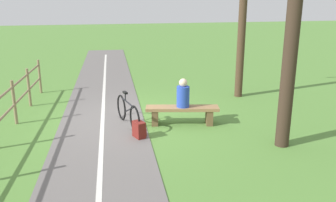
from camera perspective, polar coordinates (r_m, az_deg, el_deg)
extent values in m
plane|color=#548438|center=(9.49, -6.02, -3.03)|extent=(80.00, 80.00, 0.00)
cube|color=#937047|center=(8.98, 2.32, -1.18)|extent=(1.90, 0.82, 0.08)
cube|color=brown|center=(9.11, 6.69, -2.57)|extent=(0.24, 0.39, 0.39)
cube|color=brown|center=(9.05, -2.12, -2.61)|extent=(0.24, 0.39, 0.39)
cylinder|color=#2847B7|center=(8.90, 2.45, 0.71)|extent=(0.39, 0.39, 0.53)
sphere|color=beige|center=(8.81, 2.48, 2.97)|extent=(0.21, 0.21, 0.21)
torus|color=black|center=(8.45, -5.40, -2.99)|extent=(0.17, 0.68, 0.68)
torus|color=black|center=(9.43, -7.56, -1.03)|extent=(0.17, 0.68, 0.68)
cylinder|color=black|center=(8.85, -6.60, -0.19)|extent=(0.21, 0.91, 0.04)
cylinder|color=black|center=(8.75, -6.24, -1.37)|extent=(0.16, 0.66, 0.32)
cylinder|color=black|center=(8.98, -6.94, 0.68)|extent=(0.03, 0.03, 0.20)
cube|color=black|center=(8.95, -6.96, 1.36)|extent=(0.12, 0.21, 0.05)
cube|color=maroon|center=(8.19, -4.72, -4.68)|extent=(0.29, 0.38, 0.39)
cube|color=maroon|center=(8.26, -3.98, -4.91)|extent=(0.11, 0.23, 0.18)
cylinder|color=#847051|center=(12.82, -20.09, 3.75)|extent=(0.08, 0.08, 1.15)
cylinder|color=#847051|center=(11.29, -21.64, 2.03)|extent=(0.08, 0.08, 1.15)
cylinder|color=#847051|center=(9.78, -23.66, -0.21)|extent=(0.08, 0.08, 1.15)
cylinder|color=#38281E|center=(7.72, 19.10, 6.25)|extent=(0.30, 0.30, 3.78)
cylinder|color=#473323|center=(11.64, 11.78, 9.68)|extent=(0.25, 0.25, 3.73)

